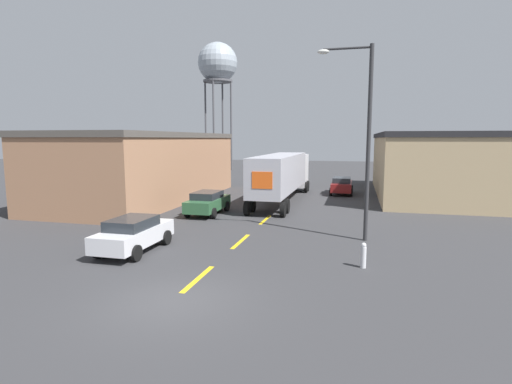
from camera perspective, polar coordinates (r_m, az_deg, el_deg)
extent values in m
plane|color=#333335|center=(12.92, -11.78, -14.97)|extent=(160.00, 160.00, 0.00)
cube|color=gold|center=(14.63, -8.26, -12.13)|extent=(0.20, 2.78, 0.01)
cube|color=gold|center=(19.45, -2.20, -7.05)|extent=(0.20, 2.78, 0.01)
cube|color=gold|center=(24.50, 1.34, -3.98)|extent=(0.20, 2.78, 0.01)
cube|color=#9E7051|center=(33.68, -15.36, 3.22)|extent=(8.21, 19.24, 5.01)
cube|color=#4C4742|center=(33.60, -15.53, 7.82)|extent=(8.41, 19.44, 0.40)
cube|color=tan|center=(38.29, 26.55, 3.19)|extent=(12.74, 18.72, 5.03)
cube|color=#232326|center=(38.21, 26.80, 7.25)|extent=(12.94, 18.92, 0.40)
cube|color=silver|center=(37.84, 5.55, 3.11)|extent=(2.25, 2.96, 2.98)
cube|color=#A8A8B2|center=(30.24, 3.42, 2.81)|extent=(2.41, 11.84, 2.64)
cube|color=#E55619|center=(24.46, 0.88, 1.69)|extent=(1.30, 0.04, 1.05)
cylinder|color=black|center=(38.20, 7.35, 0.88)|extent=(0.28, 0.98, 0.98)
cylinder|color=black|center=(38.53, 3.87, 0.98)|extent=(0.28, 0.98, 0.98)
cylinder|color=black|center=(37.03, 7.14, 0.67)|extent=(0.28, 0.98, 0.98)
cylinder|color=black|center=(37.38, 3.55, 0.78)|extent=(0.28, 0.98, 0.98)
cylinder|color=black|center=(26.64, 4.42, -1.99)|extent=(0.28, 0.98, 0.98)
cylinder|color=black|center=(27.13, -0.50, -1.80)|extent=(0.28, 0.98, 0.98)
cylinder|color=black|center=(25.28, 3.89, -2.51)|extent=(0.28, 0.98, 0.98)
cylinder|color=black|center=(25.79, -1.27, -2.29)|extent=(0.28, 0.98, 0.98)
cube|color=silver|center=(18.45, -17.02, -5.96)|extent=(1.74, 4.30, 0.72)
cube|color=#23282D|center=(18.22, -17.30, -4.26)|extent=(1.53, 2.24, 0.45)
cylinder|color=black|center=(19.25, -12.68, -6.36)|extent=(0.22, 0.68, 0.68)
cylinder|color=black|center=(20.08, -17.14, -5.93)|extent=(0.22, 0.68, 0.68)
cylinder|color=black|center=(17.00, -16.78, -8.37)|extent=(0.22, 0.68, 0.68)
cylinder|color=black|center=(17.94, -21.59, -7.75)|extent=(0.22, 0.68, 0.68)
cube|color=#2D5B38|center=(26.40, -6.88, -1.66)|extent=(1.74, 4.30, 0.72)
cube|color=#23282D|center=(26.20, -7.00, -0.44)|extent=(1.53, 2.24, 0.45)
cylinder|color=black|center=(27.41, -4.17, -2.04)|extent=(0.22, 0.68, 0.68)
cylinder|color=black|center=(28.00, -7.55, -1.89)|extent=(0.22, 0.68, 0.68)
cylinder|color=black|center=(24.93, -6.10, -3.03)|extent=(0.22, 0.68, 0.68)
cylinder|color=black|center=(25.58, -9.76, -2.83)|extent=(0.22, 0.68, 0.68)
cube|color=maroon|center=(36.60, 12.14, 0.81)|extent=(1.74, 4.30, 0.72)
cube|color=#23282D|center=(36.41, 12.16, 1.70)|extent=(1.53, 2.24, 0.45)
cylinder|color=black|center=(37.95, 13.51, 0.46)|extent=(0.22, 0.68, 0.68)
cylinder|color=black|center=(38.01, 10.89, 0.54)|extent=(0.22, 0.68, 0.68)
cylinder|color=black|center=(35.31, 13.45, -0.07)|extent=(0.22, 0.68, 0.68)
cylinder|color=black|center=(35.37, 10.63, 0.03)|extent=(0.22, 0.68, 0.68)
cylinder|color=#47474C|center=(63.11, -3.56, 9.47)|extent=(0.28, 0.28, 13.99)
cylinder|color=#47474C|center=(65.79, -4.77, 9.38)|extent=(0.28, 0.28, 13.99)
cylinder|color=#47474C|center=(64.53, -7.19, 9.38)|extent=(0.28, 0.28, 13.99)
cylinder|color=#47474C|center=(61.80, -6.06, 9.48)|extent=(0.28, 0.28, 13.99)
cylinder|color=#4C4C51|center=(64.37, -5.47, 15.49)|extent=(4.52, 4.52, 0.30)
sphere|color=#939EA8|center=(64.81, -5.51, 17.92)|extent=(6.06, 6.06, 6.06)
cylinder|color=#2D2D30|center=(19.74, 15.77, 6.46)|extent=(0.20, 0.20, 9.26)
cylinder|color=#2D2D30|center=(20.18, 12.92, 19.38)|extent=(2.21, 0.11, 0.11)
ellipsoid|color=silver|center=(20.22, 9.59, 19.15)|extent=(0.56, 0.32, 0.22)
cylinder|color=silver|center=(16.04, 15.08, -8.99)|extent=(0.22, 0.22, 0.83)
sphere|color=silver|center=(15.92, 15.14, -7.36)|extent=(0.20, 0.20, 0.20)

